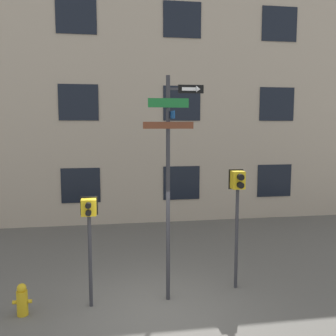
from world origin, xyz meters
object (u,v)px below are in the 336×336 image
Objects in this scene: pedestrian_signal_right at (238,197)px; street_sign_pole at (170,168)px; fire_hydrant at (22,300)px; pedestrian_signal_left at (89,222)px.

street_sign_pole is at bearing -168.38° from pedestrian_signal_right.
pedestrian_signal_right is 4.22× the size of fire_hydrant.
pedestrian_signal_left is at bearing -178.52° from street_sign_pole.
pedestrian_signal_right is (3.44, 0.39, 0.37)m from pedestrian_signal_left.
street_sign_pole reaches higher than fire_hydrant.
pedestrian_signal_right reaches higher than pedestrian_signal_left.
fire_hydrant is (-4.84, -0.56, -1.93)m from pedestrian_signal_right.
street_sign_pole is 1.73× the size of pedestrian_signal_right.
pedestrian_signal_left is 0.83× the size of pedestrian_signal_right.
pedestrian_signal_left is (-1.77, -0.05, -1.12)m from street_sign_pole.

